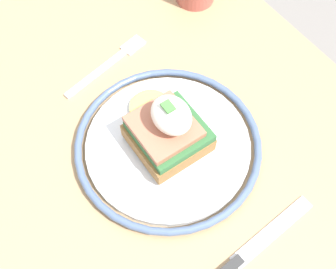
{
  "coord_description": "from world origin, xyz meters",
  "views": [
    {
      "loc": [
        0.25,
        -0.1,
        1.25
      ],
      "look_at": [
        0.03,
        0.05,
        0.78
      ],
      "focal_mm": 45.0,
      "sensor_mm": 36.0,
      "label": 1
    }
  ],
  "objects_px": {
    "plate": "(168,145)",
    "sandwich": "(168,129)",
    "knife": "(240,259)",
    "fork": "(110,63)"
  },
  "relations": [
    {
      "from": "plate",
      "to": "sandwich",
      "type": "height_order",
      "value": "sandwich"
    },
    {
      "from": "sandwich",
      "to": "knife",
      "type": "distance_m",
      "value": 0.18
    },
    {
      "from": "fork",
      "to": "knife",
      "type": "bearing_deg",
      "value": -4.07
    },
    {
      "from": "plate",
      "to": "fork",
      "type": "bearing_deg",
      "value": 177.04
    },
    {
      "from": "knife",
      "to": "sandwich",
      "type": "bearing_deg",
      "value": 174.56
    },
    {
      "from": "fork",
      "to": "knife",
      "type": "xyz_separation_m",
      "value": [
        0.34,
        -0.02,
        0.0
      ]
    },
    {
      "from": "sandwich",
      "to": "fork",
      "type": "bearing_deg",
      "value": 177.35
    },
    {
      "from": "sandwich",
      "to": "knife",
      "type": "relative_size",
      "value": 0.66
    },
    {
      "from": "plate",
      "to": "sandwich",
      "type": "xyz_separation_m",
      "value": [
        -0.0,
        0.0,
        0.04
      ]
    },
    {
      "from": "fork",
      "to": "plate",
      "type": "bearing_deg",
      "value": -2.96
    }
  ]
}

